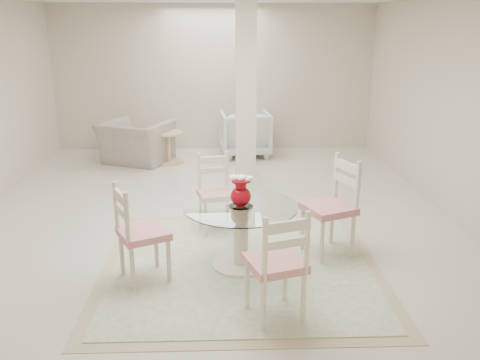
{
  "coord_description": "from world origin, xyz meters",
  "views": [
    {
      "loc": [
        0.15,
        -6.21,
        2.36
      ],
      "look_at": [
        0.32,
        -1.36,
        0.85
      ],
      "focal_mm": 38.0,
      "sensor_mm": 36.0,
      "label": 1
    }
  ],
  "objects_px": {
    "recliner_taupe": "(136,142)",
    "armchair_white": "(245,133)",
    "side_table": "(169,149)",
    "red_vase": "(241,191)",
    "dining_chair_north": "(215,187)",
    "dining_table": "(241,236)",
    "dining_chair_south": "(279,257)",
    "dining_chair_east": "(335,199)",
    "dining_chair_west": "(136,227)",
    "column": "(246,94)"
  },
  "relations": [
    {
      "from": "recliner_taupe",
      "to": "armchair_white",
      "type": "distance_m",
      "value": 1.98
    },
    {
      "from": "recliner_taupe",
      "to": "side_table",
      "type": "relative_size",
      "value": 2.02
    },
    {
      "from": "red_vase",
      "to": "armchair_white",
      "type": "relative_size",
      "value": 0.35
    },
    {
      "from": "dining_chair_north",
      "to": "armchair_white",
      "type": "height_order",
      "value": "dining_chair_north"
    },
    {
      "from": "dining_table",
      "to": "dining_chair_south",
      "type": "xyz_separation_m",
      "value": [
        0.27,
        -0.98,
        0.24
      ]
    },
    {
      "from": "dining_chair_south",
      "to": "dining_chair_east",
      "type": "bearing_deg",
      "value": -137.91
    },
    {
      "from": "dining_chair_west",
      "to": "dining_chair_south",
      "type": "relative_size",
      "value": 0.98
    },
    {
      "from": "dining_table",
      "to": "recliner_taupe",
      "type": "distance_m",
      "value": 4.4
    },
    {
      "from": "dining_chair_east",
      "to": "column",
      "type": "bearing_deg",
      "value": 174.74
    },
    {
      "from": "dining_chair_east",
      "to": "recliner_taupe",
      "type": "relative_size",
      "value": 1.04
    },
    {
      "from": "dining_chair_west",
      "to": "armchair_white",
      "type": "distance_m",
      "value": 4.95
    },
    {
      "from": "dining_table",
      "to": "dining_chair_south",
      "type": "distance_m",
      "value": 1.05
    },
    {
      "from": "red_vase",
      "to": "recliner_taupe",
      "type": "relative_size",
      "value": 0.28
    },
    {
      "from": "dining_chair_north",
      "to": "dining_table",
      "type": "bearing_deg",
      "value": -88.02
    },
    {
      "from": "recliner_taupe",
      "to": "column",
      "type": "bearing_deg",
      "value": 169.56
    },
    {
      "from": "armchair_white",
      "to": "dining_chair_north",
      "type": "bearing_deg",
      "value": 76.95
    },
    {
      "from": "side_table",
      "to": "dining_chair_south",
      "type": "bearing_deg",
      "value": -74.6
    },
    {
      "from": "recliner_taupe",
      "to": "side_table",
      "type": "height_order",
      "value": "recliner_taupe"
    },
    {
      "from": "dining_chair_north",
      "to": "dining_chair_west",
      "type": "bearing_deg",
      "value": -132.63
    },
    {
      "from": "recliner_taupe",
      "to": "armchair_white",
      "type": "height_order",
      "value": "armchair_white"
    },
    {
      "from": "dining_table",
      "to": "recliner_taupe",
      "type": "bearing_deg",
      "value": 112.42
    },
    {
      "from": "dining_table",
      "to": "dining_chair_west",
      "type": "height_order",
      "value": "dining_chair_west"
    },
    {
      "from": "dining_chair_east",
      "to": "dining_chair_north",
      "type": "relative_size",
      "value": 1.14
    },
    {
      "from": "dining_chair_north",
      "to": "dining_chair_west",
      "type": "relative_size",
      "value": 0.95
    },
    {
      "from": "dining_chair_east",
      "to": "side_table",
      "type": "relative_size",
      "value": 2.1
    },
    {
      "from": "armchair_white",
      "to": "side_table",
      "type": "relative_size",
      "value": 1.64
    },
    {
      "from": "dining_chair_west",
      "to": "red_vase",
      "type": "bearing_deg",
      "value": -100.39
    },
    {
      "from": "dining_chair_north",
      "to": "side_table",
      "type": "bearing_deg",
      "value": 92.72
    },
    {
      "from": "side_table",
      "to": "column",
      "type": "bearing_deg",
      "value": -41.85
    },
    {
      "from": "dining_table",
      "to": "dining_chair_west",
      "type": "distance_m",
      "value": 1.04
    },
    {
      "from": "dining_chair_west",
      "to": "recliner_taupe",
      "type": "height_order",
      "value": "dining_chair_west"
    },
    {
      "from": "column",
      "to": "dining_chair_north",
      "type": "bearing_deg",
      "value": -103.18
    },
    {
      "from": "dining_chair_north",
      "to": "dining_chair_east",
      "type": "bearing_deg",
      "value": -42.43
    },
    {
      "from": "armchair_white",
      "to": "side_table",
      "type": "height_order",
      "value": "armchair_white"
    },
    {
      "from": "column",
      "to": "side_table",
      "type": "xyz_separation_m",
      "value": [
        -1.29,
        1.16,
        -1.1
      ]
    },
    {
      "from": "red_vase",
      "to": "armchair_white",
      "type": "distance_m",
      "value": 4.53
    },
    {
      "from": "dining_table",
      "to": "armchair_white",
      "type": "bearing_deg",
      "value": 86.83
    },
    {
      "from": "red_vase",
      "to": "dining_chair_north",
      "type": "xyz_separation_m",
      "value": [
        -0.26,
        0.98,
        -0.27
      ]
    },
    {
      "from": "red_vase",
      "to": "dining_chair_south",
      "type": "bearing_deg",
      "value": -74.83
    },
    {
      "from": "column",
      "to": "dining_chair_north",
      "type": "xyz_separation_m",
      "value": [
        -0.44,
        -1.88,
        -0.82
      ]
    },
    {
      "from": "column",
      "to": "dining_chair_east",
      "type": "height_order",
      "value": "column"
    },
    {
      "from": "dining_table",
      "to": "dining_chair_east",
      "type": "distance_m",
      "value": 1.06
    },
    {
      "from": "dining_chair_east",
      "to": "dining_chair_west",
      "type": "height_order",
      "value": "dining_chair_east"
    },
    {
      "from": "dining_chair_east",
      "to": "side_table",
      "type": "xyz_separation_m",
      "value": [
        -2.1,
        3.74,
        -0.35
      ]
    },
    {
      "from": "dining_chair_north",
      "to": "dining_chair_south",
      "type": "relative_size",
      "value": 0.93
    },
    {
      "from": "dining_table",
      "to": "red_vase",
      "type": "distance_m",
      "value": 0.47
    },
    {
      "from": "column",
      "to": "armchair_white",
      "type": "xyz_separation_m",
      "value": [
        0.07,
        1.65,
        -0.94
      ]
    },
    {
      "from": "dining_chair_west",
      "to": "dining_chair_south",
      "type": "height_order",
      "value": "dining_chair_south"
    },
    {
      "from": "column",
      "to": "dining_chair_north",
      "type": "distance_m",
      "value": 2.1
    },
    {
      "from": "recliner_taupe",
      "to": "side_table",
      "type": "xyz_separation_m",
      "value": [
        0.57,
        -0.05,
        -0.11
      ]
    }
  ]
}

